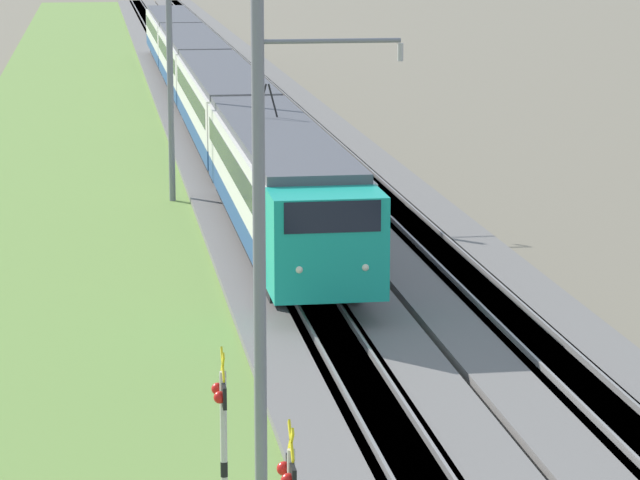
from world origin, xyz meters
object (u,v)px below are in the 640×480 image
object	(u,v)px
passenger_train	(206,80)
catenary_mast_mid	(172,82)
crossing_signal_aux	(223,428)
catenary_mast_near	(263,244)

from	to	relation	value
passenger_train	catenary_mast_mid	distance (m)	21.40
crossing_signal_aux	catenary_mast_mid	bearing A→B (deg)	-91.64
crossing_signal_aux	catenary_mast_near	distance (m)	3.31
crossing_signal_aux	catenary_mast_mid	world-z (taller)	catenary_mast_mid
catenary_mast_mid	catenary_mast_near	bearing A→B (deg)	179.99
catenary_mast_near	catenary_mast_mid	size ratio (longest dim) A/B	1.05
crossing_signal_aux	catenary_mast_near	world-z (taller)	catenary_mast_near
catenary_mast_near	catenary_mast_mid	distance (m)	28.75
crossing_signal_aux	catenary_mast_near	size ratio (longest dim) A/B	0.37
passenger_train	catenary_mast_near	world-z (taller)	catenary_mast_near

